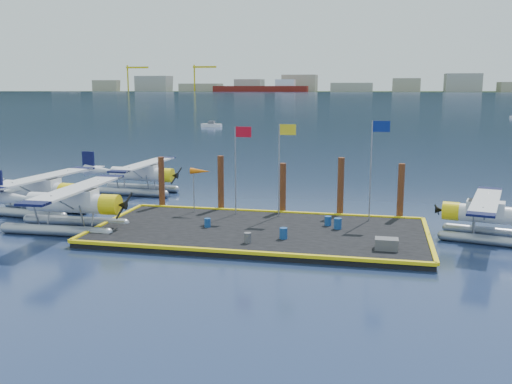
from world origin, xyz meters
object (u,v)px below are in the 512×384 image
Objects in this scene: seaplane_b at (38,193)px; piling_3 at (341,189)px; crate at (386,244)px; piling_1 at (221,185)px; drum_1 at (283,233)px; drum_4 at (338,224)px; seaplane_a at (71,206)px; windsock at (200,172)px; seaplane_d at (492,217)px; drum_2 at (328,221)px; drum_0 at (207,223)px; flagpole_yellow at (282,156)px; piling_0 at (162,184)px; flagpole_blue at (374,156)px; flagpole_red at (238,156)px; piling_2 at (283,190)px; drum_3 at (248,238)px; seaplane_c at (140,176)px; piling_4 at (401,193)px.

seaplane_b is 2.43× the size of piling_3.
crate is 14.28m from piling_1.
drum_1 is 0.96× the size of drum_4.
windsock is (6.83, 5.26, 1.59)m from seaplane_a.
piling_3 reaches higher than piling_1.
seaplane_d reaches higher than drum_2.
seaplane_a is at bearing -171.20° from drum_0.
drum_0 is at bearing 165.93° from crate.
flagpole_yellow reaches higher than drum_4.
windsock is at bearing 180.00° from flagpole_yellow.
crate is at bearing -27.25° from piling_0.
flagpole_blue reaches higher than drum_4.
seaplane_d is at bearing 4.20° from drum_4.
crate is at bearing -52.93° from drum_2.
flagpole_blue is at bearing 104.77° from seaplane_a.
flagpole_red is 4.07m from piling_2.
piling_0 is 9.00m from piling_2.
piling_0 reaches higher than drum_3.
seaplane_a is 6.11m from seaplane_b.
drum_4 is (16.52, 2.58, -0.90)m from seaplane_a.
crate reaches higher than drum_3.
flagpole_yellow is (-1.07, 5.68, 3.79)m from drum_1.
flagpole_yellow reaches higher than piling_0.
seaplane_c reaches higher than drum_0.
drum_4 is at bearing 45.97° from drum_1.
piling_1 is at bearing 130.07° from seaplane_a.
piling_3 reaches higher than drum_1.
windsock is (-1.70, 3.94, 2.55)m from drum_0.
seaplane_c reaches higher than crate.
piling_3 reaches higher than drum_2.
piling_3 reaches higher than piling_0.
seaplane_d is at bearing 19.81° from drum_3.
piling_2 is (-13.15, 3.63, 0.47)m from seaplane_d.
seaplane_b is 30.30m from seaplane_d.
drum_4 is at bearing -45.87° from piling_2.
seaplane_c is 1.63× the size of flagpole_red.
crate is 8.93m from piling_3.
seaplane_b is 2.62× the size of piling_4.
piling_0 is (-10.27, 7.28, 1.28)m from drum_1.
drum_1 is 8.50m from flagpole_blue.
seaplane_d is 2.15× the size of piling_3.
drum_3 is at bearing 122.65° from seaplane_d.
seaplane_d is 16.34m from flagpole_red.
drum_0 is 0.14× the size of piling_4.
piling_1 is 1.05× the size of piling_4.
piling_4 reaches higher than crate.
seaplane_a reaches higher than drum_2.
drum_3 is (16.60, -5.49, -0.92)m from seaplane_b.
drum_2 is at bearing 102.37° from seaplane_d.
piling_1 reaches higher than piling_0.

